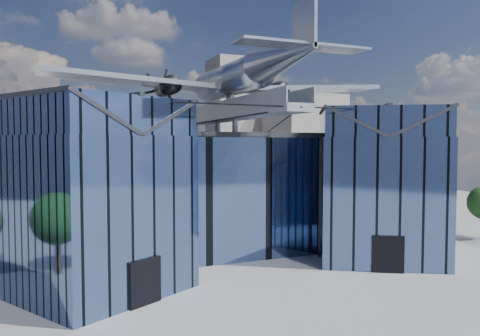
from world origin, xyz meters
name	(u,v)px	position (x,y,z in m)	size (l,w,h in m)	color
ground_plane	(251,269)	(0.00, 0.00, 0.00)	(120.00, 120.00, 0.00)	gray
museum	(222,186)	(0.00, 5.82, 5.54)	(32.88, 24.50, 17.60)	#465F8F
bg_towers	(139,138)	(1.45, 50.49, 10.01)	(77.00, 24.50, 26.00)	gray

